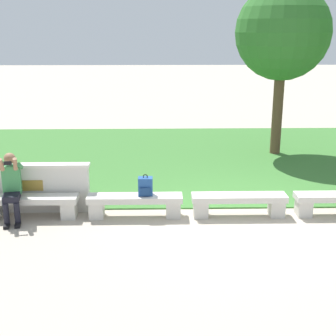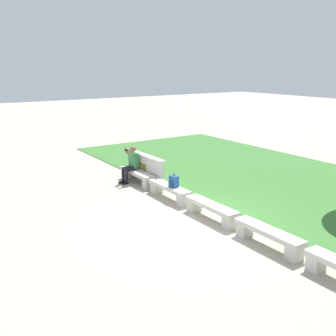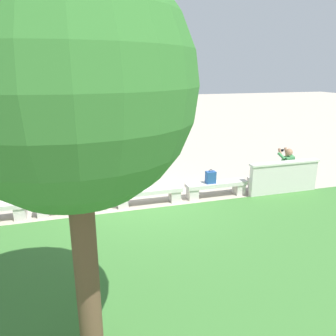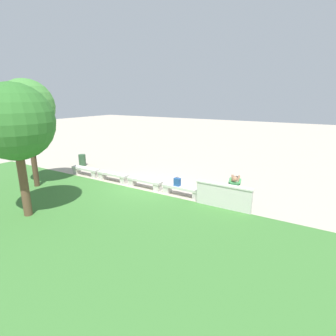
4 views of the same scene
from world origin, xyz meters
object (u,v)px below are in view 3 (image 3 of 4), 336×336
(tree_left_background, at_px, (71,88))
(bench_near, at_px, (216,187))
(person_photographer, at_px, (285,166))
(bench_far, at_px, (73,202))
(backpack, at_px, (210,177))
(bench_mid, at_px, (149,194))
(bench_main, at_px, (276,181))

(tree_left_background, bearing_deg, bench_near, -129.55)
(person_photographer, height_order, tree_left_background, tree_left_background)
(tree_left_background, bearing_deg, bench_far, -87.95)
(bench_near, xyz_separation_m, backpack, (0.21, 0.02, 0.33))
(bench_mid, bearing_deg, bench_near, 180.00)
(bench_near, bearing_deg, tree_left_background, 50.45)
(bench_mid, xyz_separation_m, tree_left_background, (1.89, 4.80, 3.18))
(bench_near, relative_size, tree_left_background, 0.39)
(bench_far, xyz_separation_m, backpack, (-3.92, 0.02, 0.33))
(bench_main, xyz_separation_m, backpack, (2.28, 0.02, 0.33))
(bench_mid, height_order, tree_left_background, tree_left_background)
(bench_near, xyz_separation_m, tree_left_background, (3.96, 4.80, 3.18))
(bench_near, height_order, bench_mid, same)
(bench_near, height_order, backpack, backpack)
(bench_far, distance_m, person_photographer, 6.52)
(bench_main, relative_size, tree_left_background, 0.39)
(bench_far, distance_m, backpack, 3.93)
(person_photographer, bearing_deg, backpack, 2.13)
(bench_main, bearing_deg, bench_near, 0.00)
(bench_near, xyz_separation_m, person_photographer, (-2.37, -0.08, 0.44))
(bench_mid, xyz_separation_m, person_photographer, (-4.43, -0.08, 0.44))
(bench_near, relative_size, backpack, 4.39)
(bench_far, height_order, backpack, backpack)
(backpack, distance_m, tree_left_background, 6.71)
(bench_near, xyz_separation_m, bench_far, (4.13, 0.00, 0.00))
(backpack, xyz_separation_m, tree_left_background, (3.75, 4.78, 2.85))
(backpack, bearing_deg, tree_left_background, 51.88)
(bench_main, height_order, backpack, backpack)
(bench_main, bearing_deg, tree_left_background, 38.52)
(backpack, relative_size, tree_left_background, 0.09)
(bench_main, relative_size, bench_far, 1.00)
(bench_main, relative_size, bench_mid, 1.00)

